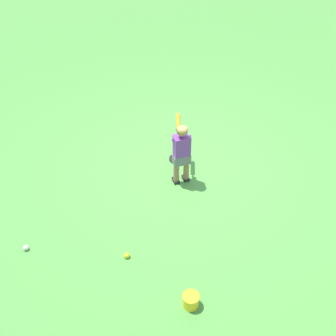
{
  "coord_description": "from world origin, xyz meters",
  "views": [
    {
      "loc": [
        -4.01,
        4.31,
        4.8
      ],
      "look_at": [
        -0.25,
        0.56,
        0.45
      ],
      "focal_mm": 47.94,
      "sensor_mm": 36.0,
      "label": 1
    }
  ],
  "objects": [
    {
      "name": "ground_plane",
      "position": [
        0.0,
        0.0,
        0.0
      ],
      "size": [
        40.0,
        40.0,
        0.0
      ],
      "primitive_type": "plane",
      "color": "#519942"
    },
    {
      "name": "play_ball_near_batter",
      "position": [
        0.26,
        2.82,
        0.04
      ],
      "size": [
        0.08,
        0.08,
        0.08
      ],
      "primitive_type": "sphere",
      "color": "white",
      "rests_on": "ground"
    },
    {
      "name": "toy_bucket",
      "position": [
        -1.94,
        1.85,
        0.1
      ],
      "size": [
        0.22,
        0.22,
        0.19
      ],
      "color": "yellow",
      "rests_on": "ground"
    },
    {
      "name": "batting_tee",
      "position": [
        0.2,
        -0.11,
        0.1
      ],
      "size": [
        0.28,
        0.28,
        0.62
      ],
      "color": "black",
      "rests_on": "ground"
    },
    {
      "name": "play_ball_center_lawn",
      "position": [
        0.27,
        -0.18,
        0.04
      ],
      "size": [
        0.09,
        0.09,
        0.09
      ],
      "primitive_type": "sphere",
      "color": "white",
      "rests_on": "ground"
    },
    {
      "name": "child_batter",
      "position": [
        -0.22,
        0.24,
        0.65
      ],
      "size": [
        0.64,
        0.6,
        1.08
      ],
      "color": "#232328",
      "rests_on": "ground"
    },
    {
      "name": "play_ball_far_left",
      "position": [
        -0.82,
        1.92,
        0.04
      ],
      "size": [
        0.08,
        0.08,
        0.08
      ],
      "primitive_type": "sphere",
      "color": "yellow",
      "rests_on": "ground"
    }
  ]
}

